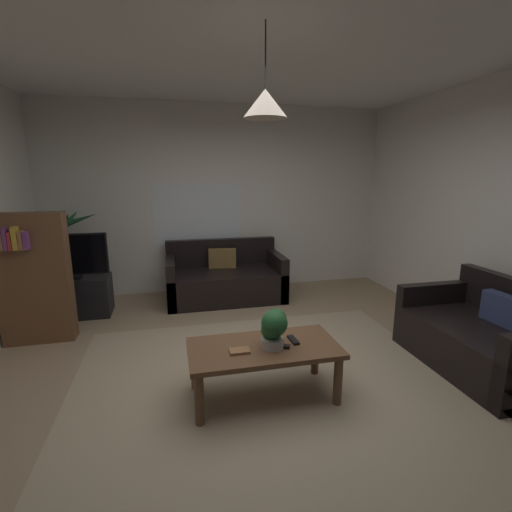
{
  "coord_description": "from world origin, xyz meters",
  "views": [
    {
      "loc": [
        -0.75,
        -2.92,
        1.8
      ],
      "look_at": [
        0.0,
        0.3,
        1.05
      ],
      "focal_mm": 25.91,
      "sensor_mm": 36.0,
      "label": 1
    }
  ],
  "objects_px": {
    "couch_under_window": "(225,280)",
    "book_on_table_0": "(240,351)",
    "couch_right_side": "(483,340)",
    "tv": "(68,256)",
    "bookshelf_corner": "(34,277)",
    "remote_on_table_1": "(280,346)",
    "tv_stand": "(74,297)",
    "pendant_lamp": "(265,103)",
    "coffee_table": "(264,354)",
    "remote_on_table_0": "(293,340)",
    "potted_palm_corner": "(65,260)",
    "potted_plant_on_table": "(274,326)"
  },
  "relations": [
    {
      "from": "tv_stand",
      "to": "tv",
      "type": "relative_size",
      "value": 0.98
    },
    {
      "from": "coffee_table",
      "to": "remote_on_table_1",
      "type": "distance_m",
      "value": 0.15
    },
    {
      "from": "coffee_table",
      "to": "potted_palm_corner",
      "type": "relative_size",
      "value": 0.88
    },
    {
      "from": "couch_right_side",
      "to": "remote_on_table_0",
      "type": "xyz_separation_m",
      "value": [
        -1.86,
        0.03,
        0.18
      ]
    },
    {
      "from": "remote_on_table_0",
      "to": "tv_stand",
      "type": "bearing_deg",
      "value": 131.26
    },
    {
      "from": "potted_palm_corner",
      "to": "potted_plant_on_table",
      "type": "bearing_deg",
      "value": -51.5
    },
    {
      "from": "couch_right_side",
      "to": "pendant_lamp",
      "type": "distance_m",
      "value": 2.9
    },
    {
      "from": "couch_right_side",
      "to": "coffee_table",
      "type": "relative_size",
      "value": 1.15
    },
    {
      "from": "pendant_lamp",
      "to": "coffee_table",
      "type": "bearing_deg",
      "value": 180.0
    },
    {
      "from": "remote_on_table_1",
      "to": "potted_palm_corner",
      "type": "xyz_separation_m",
      "value": [
        -2.22,
        2.72,
        0.19
      ]
    },
    {
      "from": "couch_right_side",
      "to": "pendant_lamp",
      "type": "bearing_deg",
      "value": -90.22
    },
    {
      "from": "remote_on_table_1",
      "to": "potted_palm_corner",
      "type": "height_order",
      "value": "potted_palm_corner"
    },
    {
      "from": "remote_on_table_0",
      "to": "bookshelf_corner",
      "type": "bearing_deg",
      "value": 144.04
    },
    {
      "from": "remote_on_table_0",
      "to": "tv_stand",
      "type": "distance_m",
      "value": 3.12
    },
    {
      "from": "book_on_table_0",
      "to": "coffee_table",
      "type": "bearing_deg",
      "value": 16.24
    },
    {
      "from": "potted_palm_corner",
      "to": "pendant_lamp",
      "type": "bearing_deg",
      "value": -51.89
    },
    {
      "from": "remote_on_table_1",
      "to": "tv",
      "type": "distance_m",
      "value": 3.08
    },
    {
      "from": "couch_under_window",
      "to": "remote_on_table_1",
      "type": "relative_size",
      "value": 10.29
    },
    {
      "from": "potted_plant_on_table",
      "to": "tv",
      "type": "height_order",
      "value": "tv"
    },
    {
      "from": "couch_under_window",
      "to": "remote_on_table_0",
      "type": "height_order",
      "value": "couch_under_window"
    },
    {
      "from": "remote_on_table_1",
      "to": "couch_right_side",
      "type": "bearing_deg",
      "value": 117.72
    },
    {
      "from": "couch_right_side",
      "to": "bookshelf_corner",
      "type": "xyz_separation_m",
      "value": [
        -4.23,
        1.56,
        0.45
      ]
    },
    {
      "from": "couch_right_side",
      "to": "book_on_table_0",
      "type": "xyz_separation_m",
      "value": [
        -2.32,
        -0.05,
        0.18
      ]
    },
    {
      "from": "couch_right_side",
      "to": "coffee_table",
      "type": "height_order",
      "value": "couch_right_side"
    },
    {
      "from": "remote_on_table_0",
      "to": "potted_plant_on_table",
      "type": "xyz_separation_m",
      "value": [
        -0.19,
        -0.07,
        0.17
      ]
    },
    {
      "from": "coffee_table",
      "to": "remote_on_table_1",
      "type": "xyz_separation_m",
      "value": [
        0.12,
        -0.05,
        0.08
      ]
    },
    {
      "from": "book_on_table_0",
      "to": "bookshelf_corner",
      "type": "xyz_separation_m",
      "value": [
        -1.91,
        1.61,
        0.26
      ]
    },
    {
      "from": "book_on_table_0",
      "to": "remote_on_table_1",
      "type": "height_order",
      "value": "same"
    },
    {
      "from": "book_on_table_0",
      "to": "pendant_lamp",
      "type": "distance_m",
      "value": 1.82
    },
    {
      "from": "couch_right_side",
      "to": "tv",
      "type": "bearing_deg",
      "value": -118.92
    },
    {
      "from": "couch_under_window",
      "to": "tv",
      "type": "bearing_deg",
      "value": -172.39
    },
    {
      "from": "potted_plant_on_table",
      "to": "tv_stand",
      "type": "xyz_separation_m",
      "value": [
        -2.0,
        2.29,
        -0.38
      ]
    },
    {
      "from": "tv_stand",
      "to": "pendant_lamp",
      "type": "xyz_separation_m",
      "value": [
        1.93,
        -2.25,
        2.01
      ]
    },
    {
      "from": "potted_palm_corner",
      "to": "pendant_lamp",
      "type": "relative_size",
      "value": 2.21
    },
    {
      "from": "potted_plant_on_table",
      "to": "potted_palm_corner",
      "type": "height_order",
      "value": "potted_palm_corner"
    },
    {
      "from": "potted_palm_corner",
      "to": "bookshelf_corner",
      "type": "relative_size",
      "value": 0.97
    },
    {
      "from": "potted_palm_corner",
      "to": "book_on_table_0",
      "type": "bearing_deg",
      "value": -55.39
    },
    {
      "from": "remote_on_table_0",
      "to": "remote_on_table_1",
      "type": "bearing_deg",
      "value": -154.22
    },
    {
      "from": "couch_right_side",
      "to": "potted_plant_on_table",
      "type": "distance_m",
      "value": 2.08
    },
    {
      "from": "remote_on_table_1",
      "to": "bookshelf_corner",
      "type": "distance_m",
      "value": 2.76
    },
    {
      "from": "tv_stand",
      "to": "remote_on_table_0",
      "type": "bearing_deg",
      "value": -45.48
    },
    {
      "from": "book_on_table_0",
      "to": "tv_stand",
      "type": "bearing_deg",
      "value": 126.69
    },
    {
      "from": "tv",
      "to": "bookshelf_corner",
      "type": "height_order",
      "value": "bookshelf_corner"
    },
    {
      "from": "couch_right_side",
      "to": "tv_stand",
      "type": "height_order",
      "value": "couch_right_side"
    },
    {
      "from": "remote_on_table_0",
      "to": "tv",
      "type": "xyz_separation_m",
      "value": [
        -2.18,
        2.2,
        0.33
      ]
    },
    {
      "from": "tv",
      "to": "potted_palm_corner",
      "type": "relative_size",
      "value": 0.67
    },
    {
      "from": "couch_under_window",
      "to": "book_on_table_0",
      "type": "distance_m",
      "value": 2.57
    },
    {
      "from": "couch_under_window",
      "to": "pendant_lamp",
      "type": "distance_m",
      "value": 3.19
    },
    {
      "from": "potted_palm_corner",
      "to": "pendant_lamp",
      "type": "xyz_separation_m",
      "value": [
        2.1,
        -2.67,
        1.62
      ]
    },
    {
      "from": "couch_right_side",
      "to": "tv_stand",
      "type": "distance_m",
      "value": 4.63
    }
  ]
}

